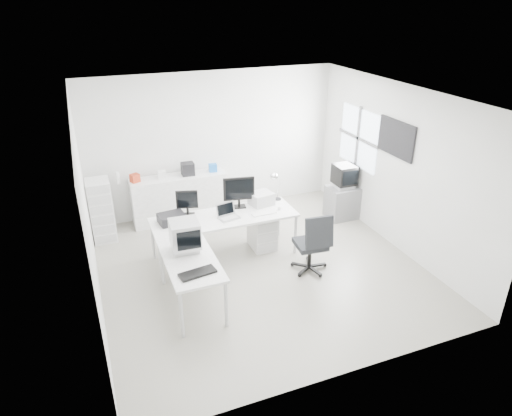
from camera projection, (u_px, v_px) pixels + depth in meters
name	position (u px, v px, depth m)	size (l,w,h in m)	color
floor	(260.00, 268.00, 7.49)	(5.00, 5.00, 0.01)	#BAB7A7
ceiling	(261.00, 96.00, 6.29)	(5.00, 5.00, 0.01)	white
back_wall	(213.00, 143.00, 9.00)	(5.00, 0.02, 2.80)	silver
left_wall	(87.00, 216.00, 6.07)	(0.02, 5.00, 2.80)	silver
right_wall	(397.00, 168.00, 7.72)	(0.02, 5.00, 2.80)	silver
window	(358.00, 138.00, 8.64)	(0.02, 1.20, 1.10)	white
wall_picture	(396.00, 138.00, 7.58)	(0.04, 0.90, 0.60)	black
main_desk	(225.00, 236.00, 7.69)	(2.40, 0.80, 0.75)	white
side_desk	(192.00, 282.00, 6.48)	(0.70, 1.40, 0.75)	white
drawer_pedestal	(262.00, 232.00, 7.99)	(0.40, 0.50, 0.60)	white
inkjet_printer	(172.00, 218.00, 7.30)	(0.41, 0.32, 0.15)	black
lcd_monitor_small	(187.00, 203.00, 7.46)	(0.36, 0.20, 0.45)	black
lcd_monitor_large	(239.00, 192.00, 7.73)	(0.53, 0.21, 0.55)	black
laptop	(229.00, 213.00, 7.41)	(0.31, 0.32, 0.21)	#B7B7BA
white_keyboard	(264.00, 213.00, 7.61)	(0.42, 0.13, 0.02)	white
white_mouse	(279.00, 208.00, 7.74)	(0.06, 0.06, 0.06)	white
laser_printer	(261.00, 199.00, 7.91)	(0.38, 0.32, 0.22)	#B5B5B5
desk_lamp	(278.00, 186.00, 8.03)	(0.18, 0.18, 0.53)	silver
crt_monitor	(185.00, 236.00, 6.43)	(0.41, 0.41, 0.48)	#B7B7BA
black_keyboard	(198.00, 273.00, 5.98)	(0.49, 0.20, 0.03)	black
office_chair	(310.00, 241.00, 7.23)	(0.60, 0.60, 1.05)	#26282B
tv_cabinet	(342.00, 202.00, 9.06)	(0.59, 0.48, 0.64)	slate
crt_tv	(345.00, 177.00, 8.83)	(0.50, 0.48, 0.45)	black
sideboard	(180.00, 198.00, 8.91)	(1.83, 0.46, 0.92)	white
clutter_box_a	(135.00, 178.00, 8.42)	(0.15, 0.14, 0.15)	#AC3118
clutter_box_b	(162.00, 175.00, 8.59)	(0.15, 0.13, 0.15)	white
clutter_box_c	(188.00, 169.00, 8.73)	(0.24, 0.22, 0.24)	black
clutter_box_d	(213.00, 168.00, 8.92)	(0.15, 0.13, 0.15)	blue
clutter_bottle	(118.00, 178.00, 8.34)	(0.07, 0.07, 0.22)	white
filing_cabinet	(101.00, 210.00, 8.13)	(0.40, 0.48, 1.15)	white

